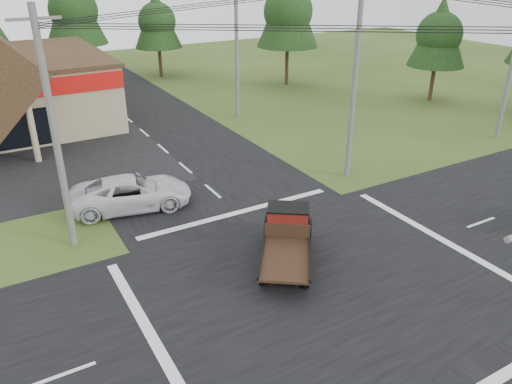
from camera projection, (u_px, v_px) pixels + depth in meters
ground at (319, 282)px, 20.33m from camera, size 120.00×120.00×0.00m
road_ns at (319, 282)px, 20.32m from camera, size 12.00×120.00×0.02m
road_ew at (319, 282)px, 20.32m from camera, size 120.00×12.00×0.02m
utility_pole_nw at (55, 133)px, 20.68m from camera, size 2.00×0.30×10.50m
utility_pole_ne at (355, 78)px, 27.69m from camera, size 2.00×0.30×11.50m
utility_pole_far at (512, 66)px, 34.30m from camera, size 2.00×0.30×10.20m
utility_pole_n at (237, 46)px, 38.73m from camera, size 2.00×0.30×11.20m
tree_row_d at (73, 8)px, 50.08m from camera, size 6.16×6.16×11.11m
tree_row_e at (157, 19)px, 52.70m from camera, size 5.04×5.04×9.09m
tree_side_ne at (288, 9)px, 48.81m from camera, size 6.16×6.16×11.11m
tree_side_e_near at (440, 32)px, 43.60m from camera, size 5.04×5.04×9.09m
antique_flatbed_truck at (287, 241)px, 21.09m from camera, size 4.79×5.57×2.25m
white_pickup at (132, 193)px, 26.05m from camera, size 6.60×4.04×1.71m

